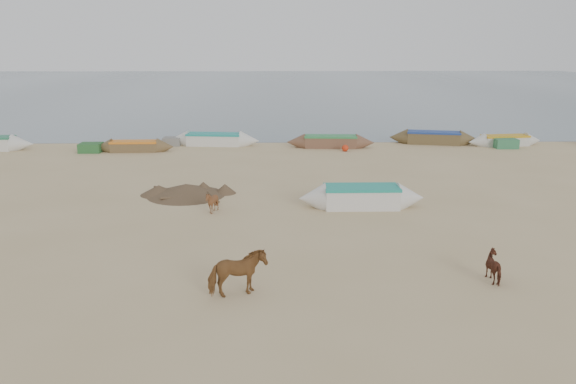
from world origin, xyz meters
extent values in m
plane|color=tan|center=(0.00, 0.00, 0.00)|extent=(140.00, 140.00, 0.00)
plane|color=slate|center=(0.00, 82.00, 0.01)|extent=(160.00, 160.00, 0.00)
imported|color=brown|center=(-1.58, -3.66, 0.68)|extent=(1.75, 1.21, 1.35)
imported|color=brown|center=(-3.17, 4.44, 0.47)|extent=(1.12, 1.09, 0.94)
imported|color=#572B1C|center=(6.05, -2.79, 0.45)|extent=(1.08, 1.14, 0.89)
cone|color=brown|center=(-4.70, 7.34, 0.27)|extent=(4.23, 4.23, 0.55)
cube|color=#2A5E2D|center=(-12.67, 18.56, 0.30)|extent=(1.40, 1.20, 0.60)
sphere|color=red|center=(4.12, 18.48, 0.22)|extent=(0.44, 0.44, 0.44)
cube|color=slate|center=(-7.79, 21.09, 0.28)|extent=(1.20, 1.10, 0.56)
cube|color=#33714A|center=(15.26, 19.57, 0.32)|extent=(1.50, 1.20, 0.64)
camera|label=1|loc=(-0.49, -18.17, 6.78)|focal=35.00mm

